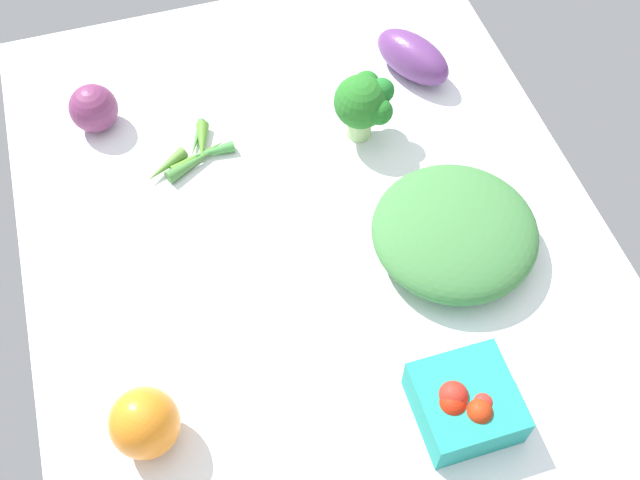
# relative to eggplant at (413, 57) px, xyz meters

# --- Properties ---
(tablecloth) EXTENTS (1.04, 0.76, 0.02)m
(tablecloth) POSITION_rel_eggplant_xyz_m (-0.27, 0.23, -0.04)
(tablecloth) COLOR white
(tablecloth) RESTS_ON ground
(eggplant) EXTENTS (0.15, 0.12, 0.06)m
(eggplant) POSITION_rel_eggplant_xyz_m (0.00, 0.00, 0.00)
(eggplant) COLOR #623374
(eggplant) RESTS_ON tablecloth
(leafy_greens_clump) EXTENTS (0.28, 0.28, 0.07)m
(leafy_greens_clump) POSITION_rel_eggplant_xyz_m (-0.32, 0.06, 0.00)
(leafy_greens_clump) COLOR #3E7C3F
(leafy_greens_clump) RESTS_ON tablecloth
(okra_pile) EXTENTS (0.10, 0.14, 0.02)m
(okra_pile) POSITION_rel_eggplant_xyz_m (-0.07, 0.36, -0.02)
(okra_pile) COLOR #3F8E3E
(okra_pile) RESTS_ON tablecloth
(red_onion_near_basket) EXTENTS (0.07, 0.07, 0.07)m
(red_onion_near_basket) POSITION_rel_eggplant_xyz_m (0.03, 0.48, 0.00)
(red_onion_near_basket) COLOR #73315B
(red_onion_near_basket) RESTS_ON tablecloth
(bell_pepper_orange) EXTENTS (0.11, 0.11, 0.09)m
(bell_pepper_orange) POSITION_rel_eggplant_xyz_m (-0.46, 0.49, 0.01)
(bell_pepper_orange) COLOR orange
(bell_pepper_orange) RESTS_ON tablecloth
(berry_basket) EXTENTS (0.11, 0.11, 0.07)m
(berry_basket) POSITION_rel_eggplant_xyz_m (-0.53, 0.14, -0.00)
(berry_basket) COLOR teal
(berry_basket) RESTS_ON tablecloth
(broccoli_head) EXTENTS (0.09, 0.09, 0.11)m
(broccoli_head) POSITION_rel_eggplant_xyz_m (-0.10, 0.11, 0.03)
(broccoli_head) COLOR #A8CF86
(broccoli_head) RESTS_ON tablecloth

